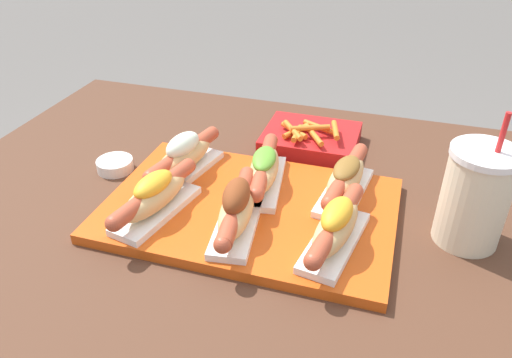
% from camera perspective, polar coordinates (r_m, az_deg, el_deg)
% --- Properties ---
extents(patio_table, '(1.19, 0.85, 0.76)m').
position_cam_1_polar(patio_table, '(1.13, 0.03, -18.52)').
color(patio_table, '#4C2D1E').
rests_on(patio_table, ground_plane).
extents(serving_tray, '(0.48, 0.32, 0.02)m').
position_cam_1_polar(serving_tray, '(0.84, -0.41, -3.54)').
color(serving_tray, '#CC4C14').
rests_on(serving_tray, patio_table).
extents(hot_dog_0, '(0.09, 0.21, 0.07)m').
position_cam_1_polar(hot_dog_0, '(0.81, -11.50, -1.90)').
color(hot_dog_0, white).
rests_on(hot_dog_0, serving_tray).
extents(hot_dog_1, '(0.08, 0.21, 0.08)m').
position_cam_1_polar(hot_dog_1, '(0.76, -2.29, -3.40)').
color(hot_dog_1, white).
rests_on(hot_dog_1, serving_tray).
extents(hot_dog_2, '(0.09, 0.21, 0.07)m').
position_cam_1_polar(hot_dog_2, '(0.74, 9.11, -5.40)').
color(hot_dog_2, white).
rests_on(hot_dog_2, serving_tray).
extents(hot_dog_3, '(0.09, 0.21, 0.08)m').
position_cam_1_polar(hot_dog_3, '(0.91, -8.26, 2.58)').
color(hot_dog_3, white).
rests_on(hot_dog_3, serving_tray).
extents(hot_dog_4, '(0.08, 0.21, 0.07)m').
position_cam_1_polar(hot_dog_4, '(0.86, 0.94, 1.12)').
color(hot_dog_4, white).
rests_on(hot_dog_4, serving_tray).
extents(hot_dog_5, '(0.08, 0.21, 0.07)m').
position_cam_1_polar(hot_dog_5, '(0.85, 10.19, 0.01)').
color(hot_dog_5, white).
rests_on(hot_dog_5, serving_tray).
extents(sauce_bowl, '(0.07, 0.07, 0.02)m').
position_cam_1_polar(sauce_bowl, '(0.99, -15.82, 1.62)').
color(sauce_bowl, white).
rests_on(sauce_bowl, patio_table).
extents(drink_cup, '(0.10, 0.10, 0.22)m').
position_cam_1_polar(drink_cup, '(0.81, 23.75, -1.89)').
color(drink_cup, beige).
rests_on(drink_cup, patio_table).
extents(fries_basket, '(0.19, 0.16, 0.06)m').
position_cam_1_polar(fries_basket, '(1.04, 6.25, 4.59)').
color(fries_basket, '#B21919').
rests_on(fries_basket, patio_table).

